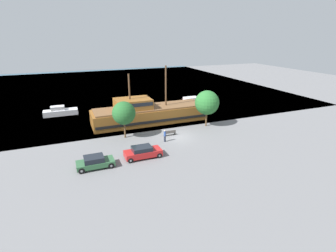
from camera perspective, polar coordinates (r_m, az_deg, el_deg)
ground_plane at (r=39.40m, az=2.13°, el=-2.40°), size 160.00×160.00×0.00m
water_surface at (r=80.13m, az=-10.95°, el=8.57°), size 80.00×80.00×0.00m
pirate_ship at (r=45.73m, az=-4.22°, el=2.86°), size 21.18×5.38×9.61m
moored_boat_dockside at (r=53.85m, az=-22.42°, el=2.92°), size 6.18×1.98×1.78m
moored_boat_outer at (r=57.39m, az=5.39°, el=5.22°), size 7.53×2.58×1.73m
parked_car_curb_front at (r=31.55m, az=-15.61°, el=-7.56°), size 4.25×2.02×1.43m
parked_car_curb_mid at (r=32.89m, az=-5.52°, el=-5.67°), size 4.60×1.99×1.50m
fire_hydrant at (r=34.81m, az=-4.39°, el=-4.77°), size 0.42×0.25×0.76m
bench_promenade_east at (r=39.77m, az=0.44°, el=-1.49°), size 1.79×0.45×0.85m
pedestrian_walking_near at (r=37.39m, az=-0.70°, el=-2.12°), size 0.32×0.32×1.79m
tree_row_east at (r=38.49m, az=-9.59°, el=2.77°), size 3.41×3.41×5.50m
tree_row_mideast at (r=43.37m, az=8.49°, el=5.05°), size 3.97×3.97×6.02m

